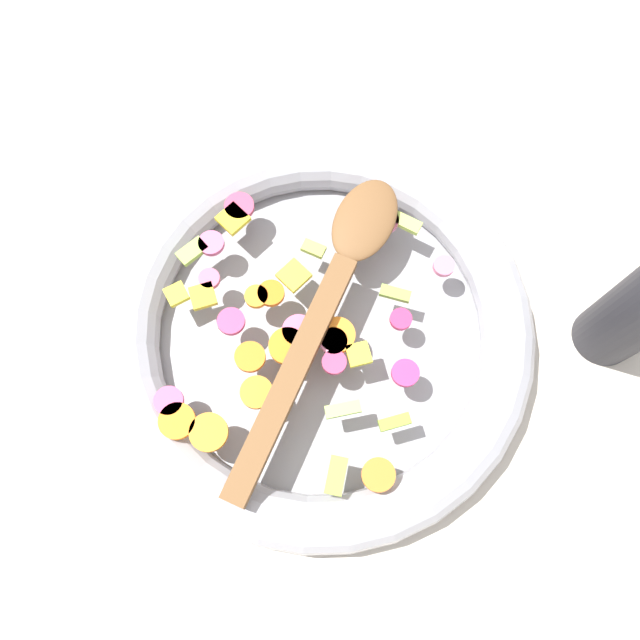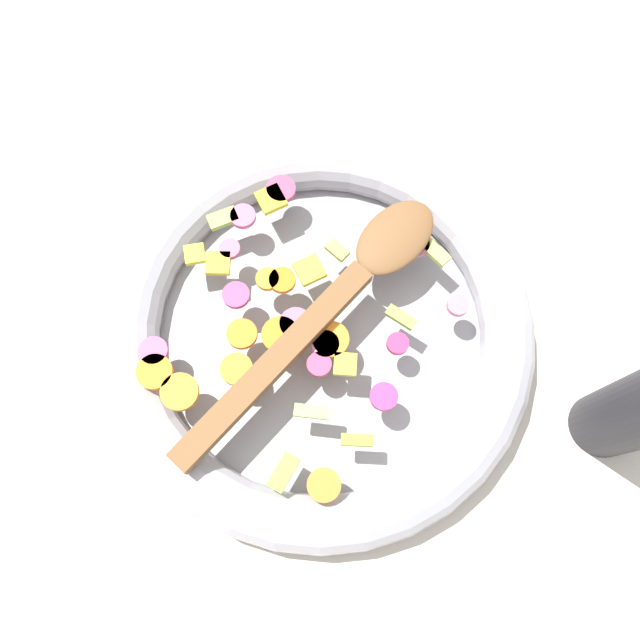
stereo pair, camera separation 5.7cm
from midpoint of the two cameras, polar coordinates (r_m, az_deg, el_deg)
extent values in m
plane|color=beige|center=(0.61, 2.61, -1.86)|extent=(4.00, 4.00, 0.00)
cylinder|color=gray|center=(0.61, 2.64, -1.70)|extent=(0.35, 0.35, 0.01)
torus|color=#9E9EA5|center=(0.59, 2.72, -1.18)|extent=(0.40, 0.40, 0.05)
cylinder|color=orange|center=(0.58, -0.69, 3.24)|extent=(0.03, 0.03, 0.01)
cylinder|color=orange|center=(0.58, -2.06, 3.35)|extent=(0.03, 0.03, 0.01)
cylinder|color=orange|center=(0.54, 3.45, -15.32)|extent=(0.04, 0.04, 0.01)
cylinder|color=orange|center=(0.56, -0.78, -1.82)|extent=(0.05, 0.05, 0.01)
cylinder|color=orange|center=(0.55, -9.89, -6.95)|extent=(0.04, 0.04, 0.01)
cylinder|color=orange|center=(0.56, -4.24, -2.17)|extent=(0.04, 0.04, 0.01)
cylinder|color=orange|center=(0.56, 3.84, -2.22)|extent=(0.05, 0.05, 0.01)
cylinder|color=orange|center=(0.55, -4.77, -4.95)|extent=(0.04, 0.04, 0.01)
cylinder|color=orange|center=(0.56, -12.15, -5.11)|extent=(0.04, 0.04, 0.01)
cube|color=#89AD33|center=(0.54, 6.42, -11.33)|extent=(0.02, 0.03, 0.01)
cube|color=#B2D258|center=(0.60, 13.19, 5.63)|extent=(0.03, 0.03, 0.01)
cube|color=#97C13C|center=(0.54, -0.28, -14.23)|extent=(0.03, 0.03, 0.01)
cube|color=#8DB243|center=(0.57, 10.19, -0.18)|extent=(0.03, 0.03, 0.01)
cube|color=#A0CE50|center=(0.60, -6.25, 8.83)|extent=(0.02, 0.03, 0.01)
cube|color=#A9D25E|center=(0.54, 2.24, -8.85)|extent=(0.02, 0.03, 0.01)
cube|color=#ABC44B|center=(0.59, 4.32, 5.99)|extent=(0.02, 0.02, 0.01)
cylinder|color=#DB5781|center=(0.56, 0.59, -0.67)|extent=(0.03, 0.03, 0.01)
cylinder|color=#C63D5D|center=(0.62, -0.95, 11.49)|extent=(0.03, 0.03, 0.01)
cylinder|color=#CF4071|center=(0.57, -12.20, -3.68)|extent=(0.03, 0.03, 0.01)
cylinder|color=pink|center=(0.56, 3.40, -2.67)|extent=(0.04, 0.04, 0.01)
cylinder|color=#CF2D5D|center=(0.56, 9.95, -2.58)|extent=(0.03, 0.03, 0.01)
cylinder|color=pink|center=(0.59, 15.18, 0.88)|extent=(0.02, 0.02, 0.01)
cylinder|color=#DD316C|center=(0.55, 8.79, -7.40)|extent=(0.03, 0.03, 0.01)
cylinder|color=#C73861|center=(0.55, 2.83, -4.53)|extent=(0.03, 0.03, 0.01)
cylinder|color=#D55571|center=(0.59, -5.57, 6.08)|extent=(0.02, 0.02, 0.01)
cylinder|color=#DC6687|center=(0.60, 11.42, 6.42)|extent=(0.03, 0.03, 0.01)
cylinder|color=#D85886|center=(0.60, -4.40, 9.06)|extent=(0.03, 0.03, 0.01)
cylinder|color=#D03764|center=(0.57, -4.92, 1.86)|extent=(0.03, 0.03, 0.01)
cube|color=yellow|center=(0.61, -1.85, 10.61)|extent=(0.03, 0.03, 0.01)
cube|color=yellow|center=(0.55, 5.23, -4.51)|extent=(0.02, 0.02, 0.01)
cube|color=gold|center=(0.59, -6.60, 4.76)|extent=(0.03, 0.03, 0.01)
cube|color=yellow|center=(0.59, -8.74, 5.57)|extent=(0.02, 0.02, 0.01)
cube|color=yellow|center=(0.58, 2.14, 4.24)|extent=(0.03, 0.03, 0.01)
cube|color=brown|center=(0.54, -1.23, -4.39)|extent=(0.16, 0.20, 0.01)
ellipsoid|color=brown|center=(0.59, 9.61, 7.08)|extent=(0.10, 0.11, 0.01)
cylinder|color=#232328|center=(0.60, 29.37, -7.81)|extent=(0.06, 0.06, 0.14)
camera|label=1|loc=(0.03, -87.10, 8.69)|focal=35.00mm
camera|label=2|loc=(0.03, 92.90, -8.69)|focal=35.00mm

